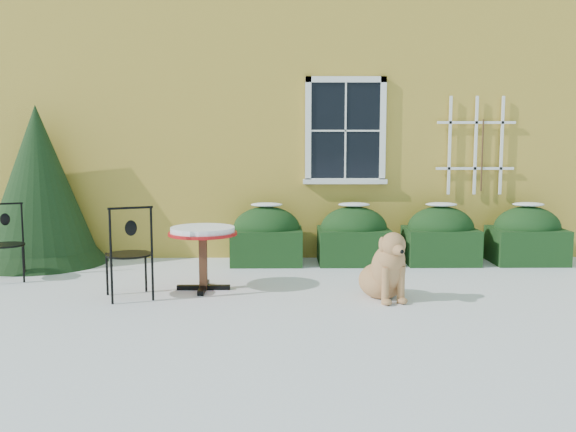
{
  "coord_description": "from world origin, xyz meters",
  "views": [
    {
      "loc": [
        -0.09,
        -6.9,
        1.85
      ],
      "look_at": [
        0.0,
        1.0,
        0.9
      ],
      "focal_mm": 40.0,
      "sensor_mm": 36.0,
      "label": 1
    }
  ],
  "objects_px": {
    "bistro_table": "(203,238)",
    "patio_chair_near": "(129,252)",
    "evergreen_shrub": "(39,200)",
    "dog": "(386,271)",
    "patio_chair_far": "(6,242)"
  },
  "relations": [
    {
      "from": "bistro_table",
      "to": "patio_chair_near",
      "type": "height_order",
      "value": "patio_chair_near"
    },
    {
      "from": "evergreen_shrub",
      "to": "dog",
      "type": "relative_size",
      "value": 2.51
    },
    {
      "from": "patio_chair_near",
      "to": "bistro_table",
      "type": "bearing_deg",
      "value": -172.8
    },
    {
      "from": "evergreen_shrub",
      "to": "bistro_table",
      "type": "bearing_deg",
      "value": -33.53
    },
    {
      "from": "evergreen_shrub",
      "to": "patio_chair_far",
      "type": "relative_size",
      "value": 2.33
    },
    {
      "from": "evergreen_shrub",
      "to": "dog",
      "type": "xyz_separation_m",
      "value": [
        4.8,
        -2.25,
        -0.61
      ]
    },
    {
      "from": "patio_chair_near",
      "to": "patio_chair_far",
      "type": "distance_m",
      "value": 2.14
    },
    {
      "from": "evergreen_shrub",
      "to": "patio_chair_near",
      "type": "relative_size",
      "value": 2.14
    },
    {
      "from": "bistro_table",
      "to": "dog",
      "type": "distance_m",
      "value": 2.25
    },
    {
      "from": "patio_chair_near",
      "to": "dog",
      "type": "height_order",
      "value": "patio_chair_near"
    },
    {
      "from": "patio_chair_near",
      "to": "evergreen_shrub",
      "type": "bearing_deg",
      "value": -71.46
    },
    {
      "from": "bistro_table",
      "to": "patio_chair_near",
      "type": "xyz_separation_m",
      "value": [
        -0.8,
        -0.44,
        -0.1
      ]
    },
    {
      "from": "bistro_table",
      "to": "patio_chair_near",
      "type": "distance_m",
      "value": 0.92
    },
    {
      "from": "evergreen_shrub",
      "to": "dog",
      "type": "height_order",
      "value": "evergreen_shrub"
    },
    {
      "from": "evergreen_shrub",
      "to": "patio_chair_near",
      "type": "height_order",
      "value": "evergreen_shrub"
    }
  ]
}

